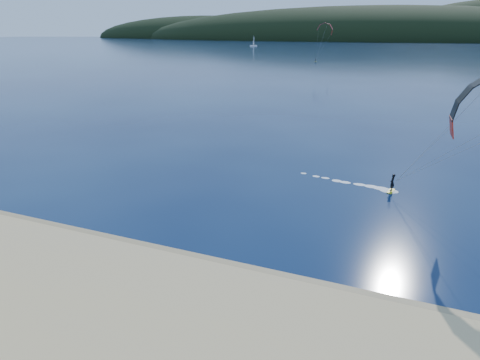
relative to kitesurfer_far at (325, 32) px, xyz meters
The scene contains 5 objects.
ground 202.41m from the kitesurfer_far, 83.43° to the right, with size 1800.00×1800.00×0.00m, color #071536.
wet_sand 197.95m from the kitesurfer_far, 83.28° to the right, with size 220.00×2.50×0.10m.
headland 545.55m from the kitesurfer_far, 87.51° to the left, with size 1200.00×310.00×140.00m.
kitesurfer_far is the anchor object (origin of this frame).
sailboat 226.00m from the kitesurfer_far, 118.68° to the left, with size 7.69×4.88×10.82m.
Camera 1 is at (13.26, -17.37, 16.46)m, focal length 28.81 mm.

